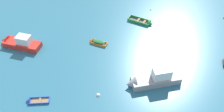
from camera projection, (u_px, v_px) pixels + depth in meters
The scene contains 8 objects.
rowboat_green_far_back at pixel (145, 23), 38.04m from camera, with size 4.15×2.81×1.15m.
motor_launch_grey_distant_center at pixel (153, 79), 28.89m from camera, with size 6.84×3.29×2.49m.
motor_launch_red_back_row_center at pixel (19, 43), 33.89m from camera, with size 6.15×2.96×2.26m.
rowboat_orange_back_row_left at pixel (96, 42), 34.60m from camera, with size 2.83×1.70×0.78m.
rowboat_blue_midfield_right at pixel (32, 101), 27.34m from camera, with size 2.75×1.14×0.80m.
mooring_buoy_far_field at pixel (224, 18), 39.23m from camera, with size 0.44×0.44×0.44m, color orange.
mooring_buoy_between_boats_right at pixel (151, 10), 40.99m from camera, with size 0.31×0.31×0.31m, color yellow.
mooring_buoy_central at pixel (98, 95), 28.06m from camera, with size 0.47×0.47×0.47m, color silver.
Camera 1 is at (1.05, -4.58, 22.65)m, focal length 38.95 mm.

